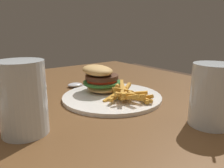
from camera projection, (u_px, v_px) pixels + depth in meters
meal_plate_near at (107, 88)px, 0.65m from camera, size 0.29×0.29×0.10m
beer_glass at (23, 100)px, 0.42m from camera, size 0.09×0.09×0.14m
juice_glass at (212, 96)px, 0.45m from camera, size 0.09×0.09×0.20m
spoon at (77, 85)px, 0.77m from camera, size 0.05×0.17×0.01m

